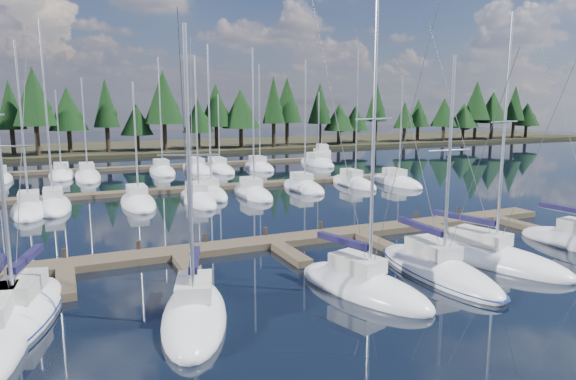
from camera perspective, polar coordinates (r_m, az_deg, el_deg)
name	(u,v)px	position (r m, az deg, el deg)	size (l,w,h in m)	color
ground	(218,209)	(43.64, -7.80, -2.12)	(260.00, 260.00, 0.00)	black
far_shore	(128,148)	(102.11, -17.32, 4.45)	(220.00, 30.00, 0.60)	#2D2A19
main_dock	(275,244)	(31.97, -1.40, -6.04)	(44.00, 6.13, 0.90)	brown
back_docks	(171,177)	(62.39, -12.85, 1.47)	(50.00, 21.80, 0.40)	brown
front_sailboat_1	(19,314)	(24.35, -27.70, -12.13)	(4.95, 9.32, 13.13)	white
front_sailboat_2	(194,314)	(21.99, -10.35, -13.45)	(4.64, 8.00, 12.54)	white
front_sailboat_3	(362,286)	(24.94, 8.27, -10.51)	(4.76, 8.25, 14.83)	white
front_sailboat_4	(437,270)	(28.14, 16.23, -8.51)	(3.20, 9.59, 11.92)	white
front_sailboat_5	(486,256)	(31.33, 21.19, -6.89)	(5.31, 10.14, 14.29)	white
back_sailboat_rows	(182,181)	(57.85, -11.72, 0.94)	(47.53, 31.08, 16.29)	white
motor_yacht_right	(322,158)	(78.30, 3.78, 3.53)	(5.83, 9.11, 4.32)	white
tree_line	(135,110)	(91.99, -16.60, 8.49)	(185.31, 11.90, 13.82)	black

